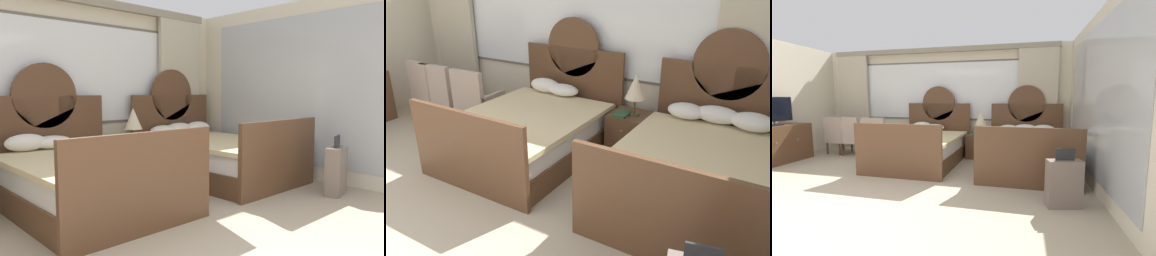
% 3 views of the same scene
% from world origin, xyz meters
% --- Properties ---
extents(wall_back_window, '(6.46, 0.22, 2.70)m').
position_xyz_m(wall_back_window, '(0.00, 4.20, 1.42)').
color(wall_back_window, beige).
rests_on(wall_back_window, ground_plane).
extents(bed_near_window, '(1.64, 2.26, 1.71)m').
position_xyz_m(bed_near_window, '(0.05, 2.99, 0.35)').
color(bed_near_window, brown).
rests_on(bed_near_window, ground_plane).
extents(bed_near_mirror, '(1.64, 2.26, 1.71)m').
position_xyz_m(bed_near_mirror, '(2.24, 3.01, 0.36)').
color(bed_near_mirror, brown).
rests_on(bed_near_mirror, ground_plane).
extents(nightstand_between_beds, '(0.51, 0.53, 0.55)m').
position_xyz_m(nightstand_between_beds, '(1.14, 3.71, 0.28)').
color(nightstand_between_beds, brown).
rests_on(nightstand_between_beds, ground_plane).
extents(table_lamp_on_nightstand, '(0.27, 0.27, 0.54)m').
position_xyz_m(table_lamp_on_nightstand, '(1.20, 3.69, 0.93)').
color(table_lamp_on_nightstand, brown).
rests_on(table_lamp_on_nightstand, nightstand_between_beds).
extents(book_on_nightstand, '(0.18, 0.26, 0.03)m').
position_xyz_m(book_on_nightstand, '(1.07, 3.61, 0.57)').
color(book_on_nightstand, '#285133').
rests_on(book_on_nightstand, nightstand_between_beds).
extents(armchair_by_window_left, '(0.60, 0.60, 0.95)m').
position_xyz_m(armchair_by_window_left, '(-1.27, 3.27, 0.48)').
color(armchair_by_window_left, '#B29E8E').
rests_on(armchair_by_window_left, ground_plane).
extents(armchair_by_window_centre, '(0.62, 0.62, 0.95)m').
position_xyz_m(armchair_by_window_centre, '(-1.98, 3.28, 0.48)').
color(armchair_by_window_centre, '#B29E8E').
rests_on(armchair_by_window_centre, ground_plane).
extents(armchair_by_window_right, '(0.66, 0.66, 0.95)m').
position_xyz_m(armchair_by_window_right, '(-2.35, 3.28, 0.48)').
color(armchair_by_window_right, '#B29E8E').
rests_on(armchair_by_window_right, ground_plane).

